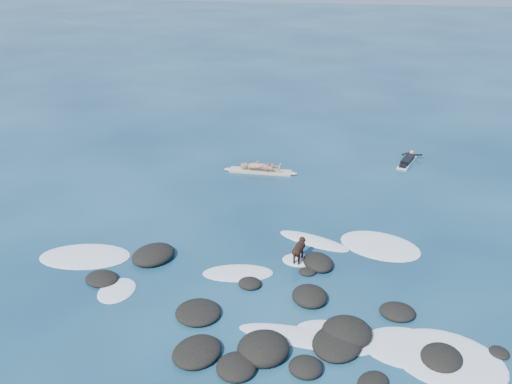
# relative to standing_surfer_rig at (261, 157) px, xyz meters

# --- Properties ---
(ground) EXTENTS (160.00, 160.00, 0.00)m
(ground) POSITION_rel_standing_surfer_rig_xyz_m (1.56, -8.17, -0.78)
(ground) COLOR #0A2642
(ground) RESTS_ON ground
(reef_rocks) EXTENTS (12.81, 6.81, 0.59)m
(reef_rocks) POSITION_rel_standing_surfer_rig_xyz_m (2.20, -10.95, -0.67)
(reef_rocks) COLOR black
(reef_rocks) RESTS_ON ground
(breaking_foam) EXTENTS (15.14, 8.81, 0.12)m
(breaking_foam) POSITION_rel_standing_surfer_rig_xyz_m (3.04, -9.56, -0.77)
(breaking_foam) COLOR white
(breaking_foam) RESTS_ON ground
(standing_surfer_rig) EXTENTS (3.46, 0.68, 1.97)m
(standing_surfer_rig) POSITION_rel_standing_surfer_rig_xyz_m (0.00, 0.00, 0.00)
(standing_surfer_rig) COLOR beige
(standing_surfer_rig) RESTS_ON ground
(paddling_surfer_rig) EXTENTS (1.31, 2.30, 0.40)m
(paddling_surfer_rig) POSITION_rel_standing_surfer_rig_xyz_m (6.81, 2.42, -0.64)
(paddling_surfer_rig) COLOR white
(paddling_surfer_rig) RESTS_ON ground
(dog) EXTENTS (0.44, 1.20, 0.76)m
(dog) POSITION_rel_standing_surfer_rig_xyz_m (2.59, -7.55, -0.27)
(dog) COLOR black
(dog) RESTS_ON ground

